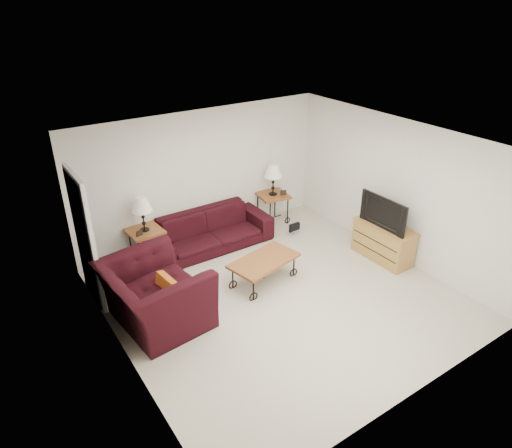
% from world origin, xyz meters
% --- Properties ---
extents(ground, '(5.00, 5.00, 0.00)m').
position_xyz_m(ground, '(0.00, 0.00, 0.00)').
color(ground, beige).
rests_on(ground, ground).
extents(wall_back, '(5.00, 0.02, 2.50)m').
position_xyz_m(wall_back, '(0.00, 2.50, 1.25)').
color(wall_back, silver).
rests_on(wall_back, ground).
extents(wall_front, '(5.00, 0.02, 2.50)m').
position_xyz_m(wall_front, '(0.00, -2.50, 1.25)').
color(wall_front, silver).
rests_on(wall_front, ground).
extents(wall_left, '(0.02, 5.00, 2.50)m').
position_xyz_m(wall_left, '(-2.50, 0.00, 1.25)').
color(wall_left, silver).
rests_on(wall_left, ground).
extents(wall_right, '(0.02, 5.00, 2.50)m').
position_xyz_m(wall_right, '(2.50, 0.00, 1.25)').
color(wall_right, silver).
rests_on(wall_right, ground).
extents(ceiling, '(5.00, 5.00, 0.00)m').
position_xyz_m(ceiling, '(0.00, 0.00, 2.50)').
color(ceiling, white).
rests_on(ceiling, wall_back).
extents(doorway, '(0.08, 0.94, 2.04)m').
position_xyz_m(doorway, '(-2.47, 1.65, 1.02)').
color(doorway, black).
rests_on(doorway, ground).
extents(sofa, '(2.34, 0.91, 0.68)m').
position_xyz_m(sofa, '(-0.15, 2.02, 0.34)').
color(sofa, black).
rests_on(sofa, ground).
extents(side_table_left, '(0.60, 0.60, 0.62)m').
position_xyz_m(side_table_left, '(-1.34, 2.20, 0.31)').
color(side_table_left, '#965526').
rests_on(side_table_left, ground).
extents(side_table_right, '(0.67, 0.67, 0.64)m').
position_xyz_m(side_table_right, '(1.43, 2.20, 0.32)').
color(side_table_right, '#965526').
rests_on(side_table_right, ground).
extents(lamp_left, '(0.37, 0.37, 0.62)m').
position_xyz_m(lamp_left, '(-1.34, 2.20, 0.93)').
color(lamp_left, black).
rests_on(lamp_left, side_table_left).
extents(lamp_right, '(0.42, 0.42, 0.64)m').
position_xyz_m(lamp_right, '(1.43, 2.20, 0.96)').
color(lamp_right, black).
rests_on(lamp_right, side_table_right).
extents(photo_frame_left, '(0.13, 0.04, 0.10)m').
position_xyz_m(photo_frame_left, '(-1.49, 2.05, 0.67)').
color(photo_frame_left, black).
rests_on(photo_frame_left, side_table_left).
extents(photo_frame_right, '(0.13, 0.06, 0.11)m').
position_xyz_m(photo_frame_right, '(1.58, 2.05, 0.69)').
color(photo_frame_right, black).
rests_on(photo_frame_right, side_table_right).
extents(coffee_table, '(1.26, 0.84, 0.43)m').
position_xyz_m(coffee_table, '(0.02, 0.49, 0.22)').
color(coffee_table, '#965526').
rests_on(coffee_table, ground).
extents(armchair, '(1.41, 1.58, 0.95)m').
position_xyz_m(armchair, '(-1.88, 0.52, 0.47)').
color(armchair, black).
rests_on(armchair, ground).
extents(throw_pillow, '(0.15, 0.44, 0.43)m').
position_xyz_m(throw_pillow, '(-1.73, 0.47, 0.52)').
color(throw_pillow, '#B35317').
rests_on(throw_pillow, armchair).
extents(tv_stand, '(0.46, 1.10, 0.66)m').
position_xyz_m(tv_stand, '(2.23, -0.08, 0.33)').
color(tv_stand, '#B17442').
rests_on(tv_stand, ground).
extents(television, '(0.13, 0.98, 0.57)m').
position_xyz_m(television, '(2.21, -0.08, 0.94)').
color(television, black).
rests_on(television, tv_stand).
extents(backpack, '(0.36, 0.28, 0.45)m').
position_xyz_m(backpack, '(1.45, 1.61, 0.23)').
color(backpack, black).
rests_on(backpack, ground).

